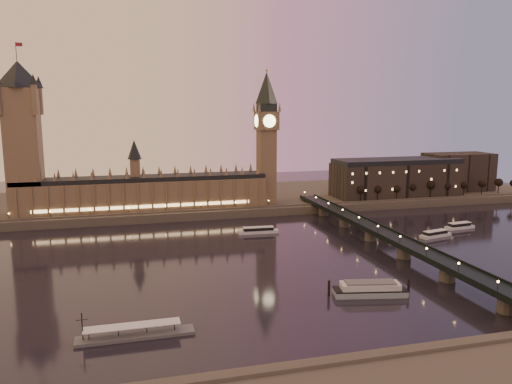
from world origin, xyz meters
The scene contains 21 objects.
ground centered at (0.00, 0.00, 0.00)m, with size 700.00×700.00×0.00m, color black.
far_embankment centered at (30.00, 165.00, 3.00)m, with size 560.00×130.00×6.00m, color #423D35.
palace_of_westminster centered at (-40.12, 120.99, 21.71)m, with size 180.00×26.62×52.00m.
victoria_tower centered at (-120.00, 121.00, 65.79)m, with size 31.68×31.68×118.00m.
big_ben centered at (53.99, 120.99, 63.95)m, with size 17.68×17.68×104.00m.
westminster_bridge centered at (91.61, 0.00, 5.52)m, with size 13.20×260.00×15.30m.
city_block centered at (194.94, 130.93, 22.24)m, with size 155.00×45.00×34.00m.
bare_tree_0 centered at (127.85, 109.00, 16.02)m, with size 6.59×6.59×13.41m.
bare_tree_1 centered at (144.35, 109.00, 16.02)m, with size 6.59×6.59×13.41m.
bare_tree_2 centered at (160.86, 109.00, 16.02)m, with size 6.59×6.59×13.41m.
bare_tree_3 centered at (177.36, 109.00, 16.02)m, with size 6.59×6.59×13.41m.
bare_tree_4 centered at (193.87, 109.00, 16.02)m, with size 6.59×6.59×13.41m.
bare_tree_5 centered at (210.37, 109.00, 16.02)m, with size 6.59×6.59×13.41m.
bare_tree_6 centered at (226.88, 109.00, 16.02)m, with size 6.59×6.59×13.41m.
bare_tree_7 centered at (243.38, 109.00, 16.02)m, with size 6.59×6.59×13.41m.
bare_tree_8 centered at (259.89, 109.00, 16.02)m, with size 6.59×6.59×13.41m.
cruise_boat_a centered at (29.31, 53.84, 1.86)m, with size 26.70×7.24×4.23m.
cruise_boat_b centered at (135.56, 15.91, 1.84)m, with size 23.27×10.43×4.17m.
cruise_boat_c centered at (164.48, 30.78, 1.88)m, with size 21.87×8.18×4.27m.
moored_barge centered at (47.88, -64.12, 2.83)m, with size 35.81×15.04×6.70m.
pontoon_pier centered at (-52.39, -79.35, 1.19)m, with size 41.56×6.93×11.08m.
Camera 1 is at (-53.51, -251.64, 80.91)m, focal length 35.00 mm.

